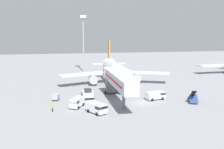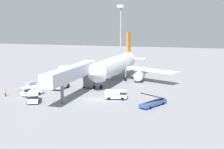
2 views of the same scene
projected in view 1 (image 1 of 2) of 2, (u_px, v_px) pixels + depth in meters
The scene contains 12 objects.
ground_plane at pixel (140, 103), 60.44m from camera, with size 300.00×300.00×0.00m, color gray.
airplane_at_gate at pixel (115, 71), 80.61m from camera, with size 36.27×34.44×13.62m.
jet_bridge at pixel (117, 80), 60.67m from camera, with size 3.51×23.34×7.10m.
pushback_tug at pixel (88, 93), 65.07m from camera, with size 2.95×5.36×2.37m.
belt_loader_truck at pixel (193, 98), 62.04m from camera, with size 4.94×7.06×3.29m.
service_van_near_center at pixel (77, 102), 56.61m from camera, with size 3.72×4.85×2.11m.
service_van_near_left at pixel (97, 108), 52.44m from camera, with size 4.08×5.00×2.11m.
service_van_mid_left at pixel (156, 95), 63.26m from camera, with size 5.06×2.97×1.95m.
baggage_cart_mid_right at pixel (56, 97), 62.66m from camera, with size 1.85×2.59×1.51m.
ground_crew_worker_foreground at pixel (52, 107), 53.43m from camera, with size 0.47×0.47×1.77m.
safety_cone_alpha at pixel (95, 101), 60.80m from camera, with size 0.46×0.46×0.70m.
apron_light_mast at pixel (83, 32), 106.91m from camera, with size 2.40×2.40×23.52m.
Camera 1 is at (-18.79, -55.87, 16.41)m, focal length 40.94 mm.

